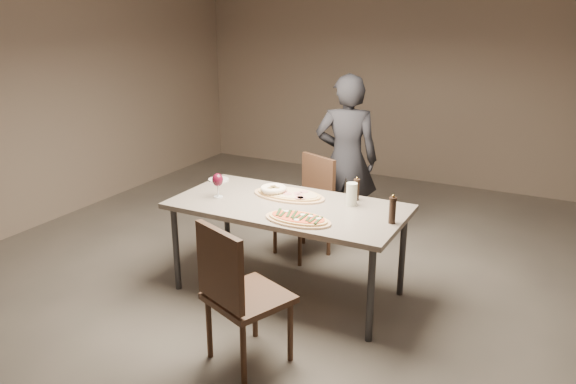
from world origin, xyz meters
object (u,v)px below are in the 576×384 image
at_px(dining_table, 288,211).
at_px(chair_near, 237,289).
at_px(pepper_mill_left, 392,210).
at_px(diner, 346,160).
at_px(ham_pizza, 289,195).
at_px(chair_far, 309,200).
at_px(zucchini_pizza, 298,219).
at_px(carafe, 352,194).
at_px(bread_basket, 273,190).

distance_m(dining_table, chair_near, 1.03).
height_order(pepper_mill_left, diner, diner).
bearing_deg(ham_pizza, chair_far, 104.99).
xyz_separation_m(zucchini_pizza, diner, (-0.23, 1.49, 0.05)).
relative_size(ham_pizza, carafe, 3.46).
relative_size(ham_pizza, diner, 0.37).
distance_m(zucchini_pizza, carafe, 0.54).
relative_size(chair_far, diner, 0.56).
bearing_deg(diner, bread_basket, 60.37).
xyz_separation_m(dining_table, ham_pizza, (-0.08, 0.17, 0.07)).
xyz_separation_m(chair_near, chair_far, (-0.35, 1.79, -0.03)).
xyz_separation_m(bread_basket, chair_far, (0.02, 0.64, -0.28)).
relative_size(zucchini_pizza, chair_near, 0.52).
distance_m(zucchini_pizza, pepper_mill_left, 0.66).
xyz_separation_m(pepper_mill_left, diner, (-0.83, 1.23, -0.04)).
bearing_deg(chair_far, ham_pizza, 122.90).
xyz_separation_m(dining_table, carafe, (0.44, 0.21, 0.15)).
bearing_deg(dining_table, chair_far, 103.38).
xyz_separation_m(carafe, diner, (-0.44, 1.00, -0.02)).
distance_m(bread_basket, diner, 1.09).
distance_m(bread_basket, chair_far, 0.70).
distance_m(ham_pizza, pepper_mill_left, 0.93).
distance_m(chair_far, diner, 0.56).
relative_size(dining_table, pepper_mill_left, 8.45).
bearing_deg(ham_pizza, dining_table, -59.92).
height_order(ham_pizza, chair_near, chair_near).
distance_m(bread_basket, carafe, 0.65).
distance_m(ham_pizza, chair_far, 0.67).
bearing_deg(carafe, diner, 113.83).
xyz_separation_m(bread_basket, carafe, (0.64, 0.07, 0.04)).
distance_m(pepper_mill_left, chair_far, 1.33).
bearing_deg(carafe, zucchini_pizza, -113.79).
relative_size(zucchini_pizza, diner, 0.31).
bearing_deg(zucchini_pizza, bread_basket, 111.63).
bearing_deg(diner, pepper_mill_left, 105.05).
relative_size(zucchini_pizza, chair_far, 0.55).
bearing_deg(chair_near, pepper_mill_left, 77.97).
height_order(bread_basket, chair_near, chair_near).
bearing_deg(bread_basket, chair_near, -72.23).
bearing_deg(bread_basket, chair_far, 88.45).
distance_m(carafe, chair_near, 1.28).
height_order(zucchini_pizza, diner, diner).
bearing_deg(diner, chair_near, 75.18).
xyz_separation_m(zucchini_pizza, pepper_mill_left, (0.60, 0.26, 0.08)).
distance_m(dining_table, carafe, 0.51).
xyz_separation_m(bread_basket, diner, (0.20, 1.08, 0.02)).
relative_size(pepper_mill_left, chair_near, 0.22).
height_order(zucchini_pizza, ham_pizza, zucchini_pizza).
distance_m(ham_pizza, diner, 1.04).
distance_m(pepper_mill_left, chair_near, 1.24).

